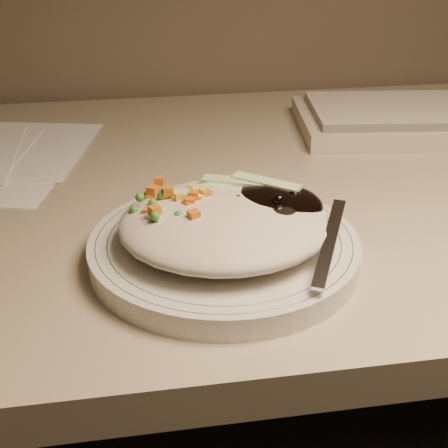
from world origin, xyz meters
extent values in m
cube|color=gray|center=(0.00, 1.38, 0.72)|extent=(1.40, 0.70, 0.04)
cylinder|color=silver|center=(-0.07, 1.20, 0.75)|extent=(0.25, 0.25, 0.02)
torus|color=#144723|center=(-0.07, 1.20, 0.76)|extent=(0.24, 0.24, 0.00)
torus|color=#144723|center=(-0.07, 1.20, 0.76)|extent=(0.22, 0.22, 0.00)
ellipsoid|color=#C2B69D|center=(-0.07, 1.19, 0.78)|extent=(0.19, 0.18, 0.04)
ellipsoid|color=black|center=(-0.02, 1.21, 0.79)|extent=(0.10, 0.09, 0.03)
ellipsoid|color=orange|center=(-0.11, 1.21, 0.78)|extent=(0.08, 0.08, 0.02)
sphere|color=black|center=(-0.05, 1.20, 0.79)|extent=(0.01, 0.01, 0.01)
sphere|color=black|center=(-0.02, 1.21, 0.79)|extent=(0.01, 0.01, 0.01)
sphere|color=black|center=(0.00, 1.20, 0.80)|extent=(0.01, 0.01, 0.01)
sphere|color=black|center=(-0.01, 1.22, 0.79)|extent=(0.01, 0.01, 0.01)
sphere|color=black|center=(-0.02, 1.19, 0.80)|extent=(0.01, 0.01, 0.01)
sphere|color=black|center=(-0.03, 1.20, 0.79)|extent=(0.01, 0.01, 0.01)
sphere|color=black|center=(-0.02, 1.22, 0.79)|extent=(0.01, 0.01, 0.01)
cube|color=#CB6616|center=(-0.12, 1.22, 0.80)|extent=(0.01, 0.01, 0.01)
cube|color=#CB6616|center=(-0.10, 1.20, 0.79)|extent=(0.01, 0.01, 0.01)
cube|color=#CB6616|center=(-0.13, 1.23, 0.80)|extent=(0.01, 0.01, 0.01)
cube|color=#CB6616|center=(-0.09, 1.21, 0.80)|extent=(0.01, 0.01, 0.01)
cube|color=#CB6616|center=(-0.10, 1.20, 0.80)|extent=(0.01, 0.01, 0.01)
cube|color=#CB6616|center=(-0.13, 1.24, 0.79)|extent=(0.01, 0.01, 0.01)
cube|color=#CB6616|center=(-0.12, 1.22, 0.80)|extent=(0.01, 0.01, 0.01)
cube|color=#CB6616|center=(-0.10, 1.20, 0.80)|extent=(0.01, 0.01, 0.01)
cube|color=#CB6616|center=(-0.08, 1.21, 0.80)|extent=(0.01, 0.01, 0.01)
cube|color=#CB6616|center=(-0.12, 1.24, 0.80)|extent=(0.01, 0.01, 0.01)
cube|color=#CB6616|center=(-0.13, 1.18, 0.80)|extent=(0.01, 0.01, 0.01)
cube|color=#CB6616|center=(-0.10, 1.17, 0.80)|extent=(0.01, 0.01, 0.01)
cube|color=#CB6616|center=(-0.14, 1.20, 0.79)|extent=(0.01, 0.01, 0.01)
cube|color=#CB6616|center=(-0.13, 1.23, 0.79)|extent=(0.01, 0.01, 0.01)
sphere|color=#388C28|center=(-0.10, 1.21, 0.80)|extent=(0.01, 0.01, 0.01)
sphere|color=#388C28|center=(-0.13, 1.18, 0.80)|extent=(0.01, 0.01, 0.01)
sphere|color=#388C28|center=(-0.13, 1.21, 0.80)|extent=(0.01, 0.01, 0.01)
sphere|color=#388C28|center=(-0.14, 1.21, 0.80)|extent=(0.01, 0.01, 0.01)
sphere|color=#388C28|center=(-0.10, 1.21, 0.79)|extent=(0.01, 0.01, 0.01)
sphere|color=#388C28|center=(-0.09, 1.18, 0.79)|extent=(0.01, 0.01, 0.01)
sphere|color=#388C28|center=(-0.11, 1.21, 0.79)|extent=(0.01, 0.01, 0.01)
sphere|color=#388C28|center=(-0.12, 1.19, 0.79)|extent=(0.01, 0.01, 0.01)
sphere|color=#388C28|center=(-0.15, 1.21, 0.79)|extent=(0.01, 0.01, 0.01)
sphere|color=#388C28|center=(-0.12, 1.22, 0.80)|extent=(0.01, 0.01, 0.01)
sphere|color=#388C28|center=(-0.12, 1.22, 0.80)|extent=(0.01, 0.01, 0.01)
sphere|color=#388C28|center=(-0.13, 1.19, 0.79)|extent=(0.01, 0.01, 0.01)
sphere|color=#388C28|center=(-0.11, 1.18, 0.80)|extent=(0.01, 0.01, 0.01)
sphere|color=#388C28|center=(-0.08, 1.23, 0.79)|extent=(0.01, 0.01, 0.01)
cube|color=yellow|center=(-0.10, 1.21, 0.79)|extent=(0.01, 0.01, 0.01)
cube|color=yellow|center=(-0.09, 1.21, 0.80)|extent=(0.01, 0.01, 0.01)
cube|color=yellow|center=(-0.11, 1.22, 0.79)|extent=(0.01, 0.01, 0.01)
cube|color=yellow|center=(-0.11, 1.21, 0.80)|extent=(0.01, 0.01, 0.01)
cube|color=yellow|center=(-0.11, 1.20, 0.79)|extent=(0.01, 0.01, 0.01)
cube|color=yellow|center=(-0.09, 1.21, 0.80)|extent=(0.01, 0.01, 0.01)
cube|color=yellow|center=(-0.09, 1.23, 0.80)|extent=(0.01, 0.01, 0.01)
cube|color=yellow|center=(-0.10, 1.20, 0.79)|extent=(0.01, 0.01, 0.01)
cube|color=#B2D18C|center=(-0.08, 1.23, 0.80)|extent=(0.07, 0.04, 0.00)
cube|color=#B2D18C|center=(-0.05, 1.24, 0.80)|extent=(0.07, 0.04, 0.00)
cube|color=#B2D18C|center=(-0.11, 1.20, 0.80)|extent=(0.06, 0.06, 0.00)
cube|color=#B2D18C|center=(-0.02, 1.23, 0.80)|extent=(0.06, 0.05, 0.00)
cube|color=#B2D18C|center=(-0.06, 1.19, 0.79)|extent=(0.07, 0.03, 0.00)
ellipsoid|color=silver|center=(-0.02, 1.18, 0.79)|extent=(0.05, 0.06, 0.01)
cube|color=silver|center=(0.01, 1.14, 0.78)|extent=(0.06, 0.11, 0.03)
camera|label=1|loc=(-0.15, 0.70, 1.04)|focal=50.00mm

